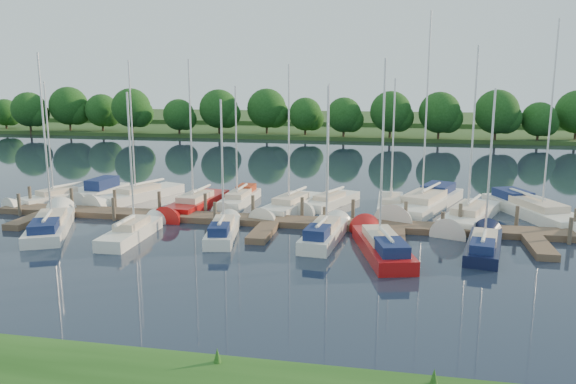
% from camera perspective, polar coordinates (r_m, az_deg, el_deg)
% --- Properties ---
extents(ground, '(260.00, 260.00, 0.00)m').
position_cam_1_polar(ground, '(30.03, -4.86, -7.01)').
color(ground, '#171E2E').
rests_on(ground, ground).
extents(dock, '(40.00, 6.00, 0.40)m').
position_cam_1_polar(dock, '(36.76, -1.75, -3.21)').
color(dock, '#4F3C2C').
rests_on(dock, ground).
extents(mooring_pilings, '(38.24, 2.84, 2.00)m').
position_cam_1_polar(mooring_pilings, '(37.73, -1.37, -2.20)').
color(mooring_pilings, '#473D33').
rests_on(mooring_pilings, ground).
extents(far_shore, '(180.00, 30.00, 0.60)m').
position_cam_1_polar(far_shore, '(103.09, 6.67, 6.19)').
color(far_shore, '#1E3E17').
rests_on(far_shore, ground).
extents(distant_hill, '(220.00, 40.00, 1.40)m').
position_cam_1_polar(distant_hill, '(127.92, 7.57, 7.34)').
color(distant_hill, '#395625').
rests_on(distant_hill, ground).
extents(treeline, '(148.07, 9.64, 8.28)m').
position_cam_1_polar(treeline, '(90.03, 9.58, 7.81)').
color(treeline, '#38281C').
rests_on(treeline, ground).
extents(sailboat_n_0, '(4.31, 7.39, 9.68)m').
position_cam_1_polar(sailboat_n_0, '(47.55, -22.45, -0.63)').
color(sailboat_n_0, silver).
rests_on(sailboat_n_0, ground).
extents(motorboat, '(2.20, 6.27, 1.91)m').
position_cam_1_polar(motorboat, '(48.44, -18.44, -0.02)').
color(motorboat, silver).
rests_on(motorboat, ground).
extents(sailboat_n_2, '(4.67, 8.86, 11.29)m').
position_cam_1_polar(sailboat_n_2, '(46.47, -15.00, -0.41)').
color(sailboat_n_2, silver).
rests_on(sailboat_n_2, ground).
extents(sailboat_n_3, '(2.73, 8.90, 11.28)m').
position_cam_1_polar(sailboat_n_3, '(42.11, -9.44, -1.37)').
color(sailboat_n_3, '#A30F0F').
rests_on(sailboat_n_3, ground).
extents(sailboat_n_4, '(1.89, 7.27, 9.35)m').
position_cam_1_polar(sailboat_n_4, '(43.35, -5.01, -0.83)').
color(sailboat_n_4, silver).
rests_on(sailboat_n_4, ground).
extents(sailboat_n_5, '(3.83, 8.58, 10.93)m').
position_cam_1_polar(sailboat_n_5, '(40.89, 0.25, -1.59)').
color(sailboat_n_5, silver).
rests_on(sailboat_n_5, ground).
extents(sailboat_n_6, '(3.98, 7.40, 9.48)m').
position_cam_1_polar(sailboat_n_6, '(42.66, 4.17, -1.09)').
color(sailboat_n_6, silver).
rests_on(sailboat_n_6, ground).
extents(sailboat_n_7, '(1.90, 7.75, 9.90)m').
position_cam_1_polar(sailboat_n_7, '(42.00, 10.38, -1.44)').
color(sailboat_n_7, silver).
rests_on(sailboat_n_7, ground).
extents(sailboat_n_8, '(6.16, 11.56, 14.66)m').
position_cam_1_polar(sailboat_n_8, '(42.80, 13.65, -1.25)').
color(sailboat_n_8, silver).
rests_on(sailboat_n_8, ground).
extents(sailboat_n_9, '(4.94, 9.41, 12.02)m').
position_cam_1_polar(sailboat_n_9, '(39.71, 17.85, -2.54)').
color(sailboat_n_9, silver).
rests_on(sailboat_n_9, ground).
extents(sailboat_n_10, '(5.92, 10.82, 13.81)m').
position_cam_1_polar(sailboat_n_10, '(42.60, 23.99, -1.98)').
color(sailboat_n_10, silver).
rests_on(sailboat_n_10, ground).
extents(sailboat_s_0, '(5.36, 8.84, 11.45)m').
position_cam_1_polar(sailboat_s_0, '(38.76, -22.93, -3.17)').
color(sailboat_s_0, silver).
rests_on(sailboat_s_0, ground).
extents(sailboat_s_1, '(1.79, 6.99, 9.16)m').
position_cam_1_polar(sailboat_s_1, '(35.37, -15.49, -4.07)').
color(sailboat_s_1, silver).
rests_on(sailboat_s_1, ground).
extents(sailboat_s_2, '(2.58, 6.71, 8.70)m').
position_cam_1_polar(sailboat_s_2, '(34.42, -6.63, -4.07)').
color(sailboat_s_2, silver).
rests_on(sailboat_s_2, ground).
extents(sailboat_s_3, '(2.32, 7.34, 9.55)m').
position_cam_1_polar(sailboat_s_3, '(33.51, 3.74, -4.42)').
color(sailboat_s_3, silver).
rests_on(sailboat_s_3, ground).
extents(sailboat_s_4, '(3.81, 8.61, 10.99)m').
position_cam_1_polar(sailboat_s_4, '(31.55, 9.45, -5.57)').
color(sailboat_s_4, '#A30F0F').
rests_on(sailboat_s_4, ground).
extents(sailboat_s_5, '(2.89, 7.39, 9.34)m').
position_cam_1_polar(sailboat_s_5, '(33.29, 19.28, -5.21)').
color(sailboat_s_5, black).
rests_on(sailboat_s_5, ground).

